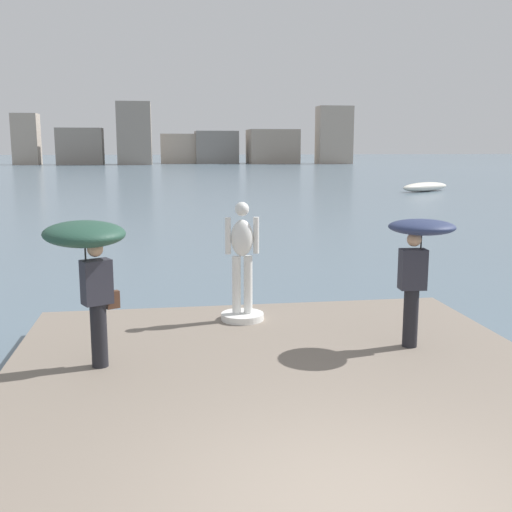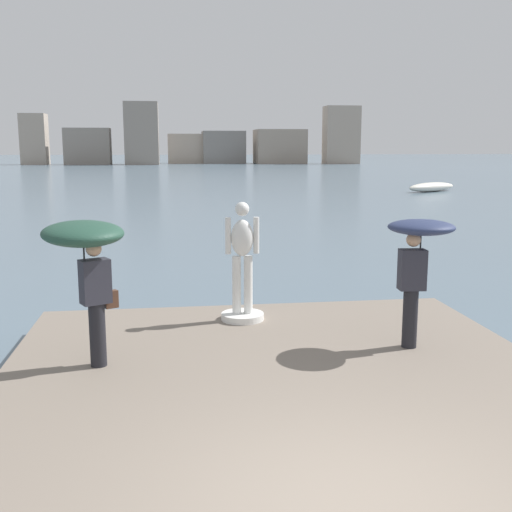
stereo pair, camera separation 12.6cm
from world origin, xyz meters
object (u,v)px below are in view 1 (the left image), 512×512
(statue_white_figure, at_px, (242,272))
(boat_mid, at_px, (425,187))
(onlooker_left, at_px, (88,250))
(onlooker_right, at_px, (418,247))

(statue_white_figure, relative_size, boat_mid, 0.42)
(onlooker_left, height_order, boat_mid, onlooker_left)
(onlooker_left, relative_size, onlooker_right, 1.06)
(statue_white_figure, xyz_separation_m, onlooker_right, (2.38, -1.78, 0.66))
(statue_white_figure, distance_m, onlooker_left, 3.15)
(onlooker_right, xyz_separation_m, boat_mid, (15.71, 35.37, -1.56))
(statue_white_figure, xyz_separation_m, onlooker_left, (-2.31, -2.00, 0.78))
(statue_white_figure, bearing_deg, boat_mid, 61.70)
(statue_white_figure, height_order, onlooker_right, statue_white_figure)
(onlooker_left, distance_m, onlooker_right, 4.69)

